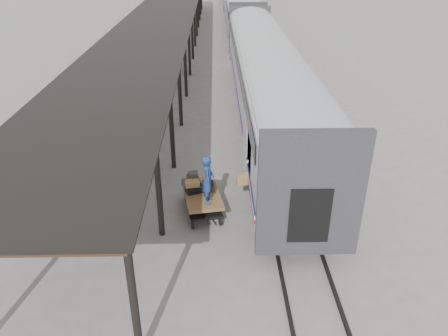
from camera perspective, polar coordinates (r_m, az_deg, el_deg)
name	(u,v)px	position (r m, az deg, el deg)	size (l,w,h in m)	color
ground	(203,203)	(16.97, -2.81, -4.57)	(160.00, 160.00, 0.00)	slate
train	(240,8)	(48.63, 2.11, 20.17)	(3.45, 76.01, 4.01)	silver
canopy	(167,8)	(38.88, -7.42, 20.03)	(4.90, 64.30, 4.15)	#422B19
rails	(240,33)	(49.25, 2.05, 17.17)	(1.54, 150.00, 0.12)	black
baggage_cart	(202,197)	(16.10, -2.90, -3.81)	(1.66, 2.58, 0.86)	brown
suitcase_stack	(197,183)	(16.20, -3.51, -1.92)	(1.23, 1.20, 0.58)	#3C3C3F
luggage_tug	(174,64)	(34.73, -6.61, 13.32)	(1.05, 1.44, 1.16)	#9A110E
porter	(208,180)	(14.98, -2.10, -1.52)	(0.65, 0.43, 1.78)	navy
pedestrian	(167,74)	(30.56, -7.44, 12.05)	(1.08, 0.45, 1.84)	black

